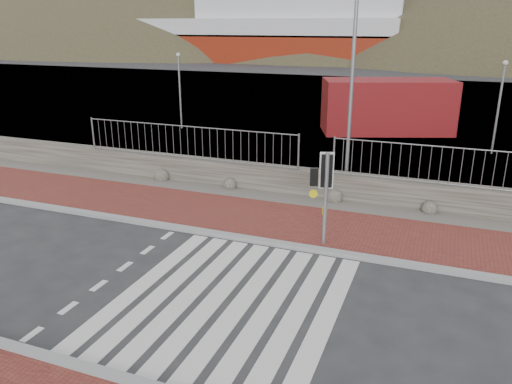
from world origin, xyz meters
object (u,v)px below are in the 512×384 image
at_px(traffic_signal_far, 325,180).
at_px(shipping_container, 387,106).
at_px(ferry, 261,25).
at_px(streetlight, 356,74).

bearing_deg(traffic_signal_far, shipping_container, -106.24).
xyz_separation_m(traffic_signal_far, shipping_container, (-0.35, 15.57, -0.45)).
height_order(traffic_signal_far, shipping_container, shipping_container).
bearing_deg(ferry, shipping_container, -62.47).
distance_m(ferry, traffic_signal_far, 69.57).
relative_size(ferry, shipping_container, 7.43).
bearing_deg(traffic_signal_far, ferry, -85.69).
relative_size(ferry, traffic_signal_far, 19.52).
distance_m(ferry, shipping_container, 55.32).
bearing_deg(streetlight, shipping_container, 73.16).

